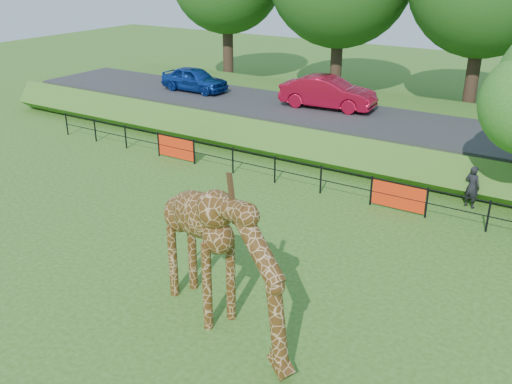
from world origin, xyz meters
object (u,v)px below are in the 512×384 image
car_red (328,93)px  visitor (472,187)px  giraffe (222,260)px  car_blue (195,79)px

car_red → visitor: (8.09, -5.00, -1.40)m
giraffe → car_red: size_ratio=1.11×
car_red → visitor: size_ratio=2.95×
giraffe → car_blue: giraffe is taller
giraffe → car_red: giraffe is taller
car_blue → visitor: size_ratio=2.46×
giraffe → car_red: bearing=128.6°
giraffe → visitor: bearing=93.8°
car_red → visitor: 9.62m
giraffe → car_blue: 19.43m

